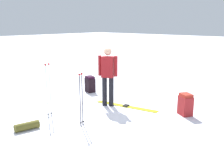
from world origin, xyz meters
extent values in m
plane|color=white|center=(0.00, 0.00, 0.00)|extent=(80.00, 80.00, 0.00)
cylinder|color=black|center=(-0.12, -0.14, 0.42)|extent=(0.14, 0.14, 0.85)
cylinder|color=black|center=(-0.03, -0.32, 0.42)|extent=(0.14, 0.14, 0.85)
cube|color=maroon|center=(-0.07, -0.23, 1.15)|extent=(0.35, 0.40, 0.60)
cylinder|color=maroon|center=(-0.18, -0.01, 1.18)|extent=(0.09, 0.09, 0.58)
cylinder|color=maroon|center=(0.03, -0.44, 1.18)|extent=(0.09, 0.09, 0.58)
sphere|color=tan|center=(-0.07, -0.23, 1.59)|extent=(0.22, 0.22, 0.22)
cube|color=gold|center=(-0.40, 0.23, 0.01)|extent=(0.44, 1.91, 0.02)
cube|color=black|center=(-0.40, 0.23, 0.04)|extent=(0.09, 0.15, 0.03)
cube|color=gold|center=(-0.30, 0.24, 0.01)|extent=(0.44, 1.91, 0.02)
cube|color=black|center=(-0.30, 0.24, 0.04)|extent=(0.09, 0.15, 0.03)
cube|color=black|center=(-0.79, -1.75, 0.24)|extent=(0.36, 0.42, 0.48)
cube|color=black|center=(-0.79, -1.75, 0.52)|extent=(0.32, 0.38, 0.08)
cube|color=maroon|center=(-0.85, 1.82, 0.25)|extent=(0.42, 0.44, 0.50)
cube|color=#A7291C|center=(-0.85, 1.82, 0.54)|extent=(0.37, 0.40, 0.08)
cylinder|color=#ABBCC2|center=(1.53, -0.77, 0.67)|extent=(0.02, 0.02, 1.33)
sphere|color=#A51919|center=(1.53, -0.77, 1.36)|extent=(0.05, 0.05, 0.05)
cylinder|color=black|center=(1.53, -0.77, 0.06)|extent=(0.07, 0.07, 0.01)
cylinder|color=#ABBCC2|center=(1.65, -0.74, 0.67)|extent=(0.02, 0.02, 1.33)
sphere|color=#A51919|center=(1.65, -0.74, 1.36)|extent=(0.05, 0.05, 0.05)
cylinder|color=black|center=(1.65, -0.74, 0.06)|extent=(0.07, 0.07, 0.01)
cylinder|color=black|center=(1.37, 0.29, 0.60)|extent=(0.02, 0.02, 1.20)
sphere|color=#A51919|center=(1.37, 0.29, 1.23)|extent=(0.05, 0.05, 0.05)
cylinder|color=black|center=(1.37, 0.29, 0.06)|extent=(0.07, 0.07, 0.01)
cylinder|color=black|center=(1.46, 0.32, 0.60)|extent=(0.02, 0.02, 1.20)
sphere|color=#A51919|center=(1.46, 0.32, 1.23)|extent=(0.05, 0.05, 0.05)
cylinder|color=black|center=(1.46, 0.32, 0.06)|extent=(0.07, 0.07, 0.01)
cylinder|color=brown|center=(2.46, -0.39, 0.09)|extent=(0.58, 0.29, 0.18)
camera|label=1|loc=(5.29, 4.75, 2.39)|focal=41.87mm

